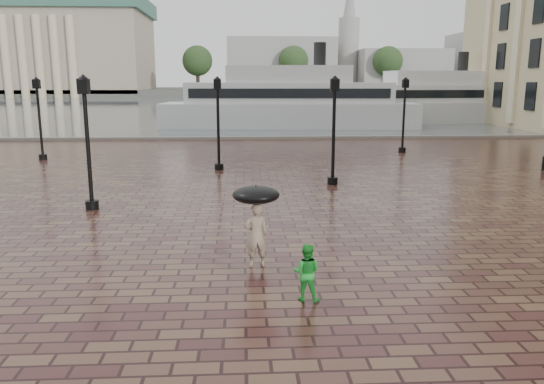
{
  "coord_description": "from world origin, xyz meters",
  "views": [
    {
      "loc": [
        -0.77,
        -8.03,
        4.33
      ],
      "look_at": [
        -0.02,
        5.87,
        1.4
      ],
      "focal_mm": 35.0,
      "sensor_mm": 36.0,
      "label": 1
    }
  ],
  "objects": [
    {
      "name": "quay_edge",
      "position": [
        0.0,
        32.0,
        0.0
      ],
      "size": [
        80.0,
        0.6,
        0.3
      ],
      "primitive_type": "cube",
      "color": "slate",
      "rests_on": "ground"
    },
    {
      "name": "street_lamps",
      "position": [
        -1.6,
        17.6,
        2.33
      ],
      "size": [
        21.44,
        14.44,
        4.4
      ],
      "color": "black",
      "rests_on": "ground"
    },
    {
      "name": "child_pedestrian",
      "position": [
        0.45,
        1.93,
        0.59
      ],
      "size": [
        0.67,
        0.58,
        1.17
      ],
      "primitive_type": "imported",
      "rotation": [
        0.0,
        0.0,
        2.86
      ],
      "color": "green",
      "rests_on": "ground"
    },
    {
      "name": "ferry_far",
      "position": [
        19.62,
        47.44,
        2.18
      ],
      "size": [
        22.59,
        7.81,
        7.26
      ],
      "rotation": [
        0.0,
        0.0,
        0.11
      ],
      "color": "silver",
      "rests_on": "ground"
    },
    {
      "name": "museum",
      "position": [
        -55.0,
        144.61,
        13.91
      ],
      "size": [
        57.0,
        32.5,
        26.0
      ],
      "color": "gray",
      "rests_on": "ground"
    },
    {
      "name": "adult_pedestrian",
      "position": [
        -0.5,
        3.96,
        0.77
      ],
      "size": [
        0.61,
        0.45,
        1.54
      ],
      "primitive_type": "imported",
      "rotation": [
        0.0,
        0.0,
        3.29
      ],
      "color": "gray",
      "rests_on": "ground"
    },
    {
      "name": "distant_skyline",
      "position": [
        48.14,
        150.0,
        9.45
      ],
      "size": [
        102.5,
        22.0,
        33.0
      ],
      "color": "gray",
      "rests_on": "ground"
    },
    {
      "name": "far_shore",
      "position": [
        0.0,
        160.0,
        1.0
      ],
      "size": [
        300.0,
        60.0,
        2.0
      ],
      "primitive_type": "cube",
      "color": "#4C4C47",
      "rests_on": "ground"
    },
    {
      "name": "harbour_water",
      "position": [
        0.0,
        92.0,
        0.0
      ],
      "size": [
        240.0,
        240.0,
        0.0
      ],
      "primitive_type": "plane",
      "color": "#444D53",
      "rests_on": "ground"
    },
    {
      "name": "far_trees",
      "position": [
        0.0,
        138.0,
        9.42
      ],
      "size": [
        188.0,
        8.0,
        13.5
      ],
      "color": "#2D2119",
      "rests_on": "ground"
    },
    {
      "name": "ferry_near",
      "position": [
        3.5,
        42.11,
        2.33
      ],
      "size": [
        23.97,
        7.25,
        7.76
      ],
      "rotation": [
        0.0,
        0.0,
        -0.07
      ],
      "color": "silver",
      "rests_on": "ground"
    },
    {
      "name": "ground",
      "position": [
        0.0,
        0.0,
        0.0
      ],
      "size": [
        300.0,
        300.0,
        0.0
      ],
      "primitive_type": "plane",
      "color": "#351918",
      "rests_on": "ground"
    },
    {
      "name": "umbrella",
      "position": [
        -0.5,
        3.96,
        1.74
      ],
      "size": [
        1.1,
        1.1,
        1.1
      ],
      "color": "black",
      "rests_on": "ground"
    }
  ]
}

